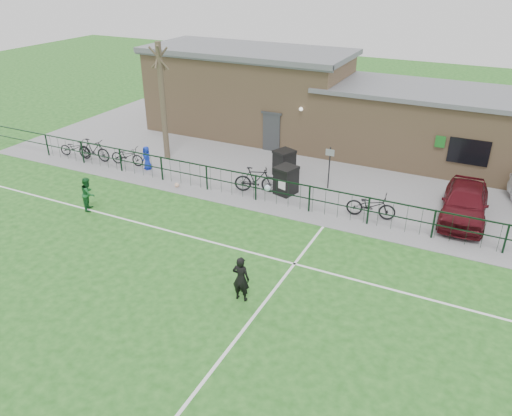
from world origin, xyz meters
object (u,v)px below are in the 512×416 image
at_px(spectator_child, 147,158).
at_px(sign_post, 329,168).
at_px(outfield_player, 88,194).
at_px(bare_tree, 163,103).
at_px(bicycle_a, 75,148).
at_px(bicycle_c, 127,156).
at_px(bicycle_b, 94,150).
at_px(ball_ground, 177,185).
at_px(bicycle_e, 371,206).
at_px(wheelie_bin_left, 284,163).
at_px(wheelie_bin_right, 286,181).
at_px(car_maroon, 465,202).
at_px(bicycle_d, 256,180).

bearing_deg(spectator_child, sign_post, 33.96).
relative_size(spectator_child, outfield_player, 0.83).
distance_m(bare_tree, bicycle_a, 5.59).
distance_m(sign_post, bicycle_c, 10.38).
height_order(bicycle_b, ball_ground, bicycle_b).
xyz_separation_m(bicycle_c, bicycle_e, (12.71, -0.18, 0.04)).
relative_size(bare_tree, bicycle_c, 3.27).
xyz_separation_m(bare_tree, wheelie_bin_left, (6.49, 0.66, -2.39)).
distance_m(bare_tree, bicycle_c, 3.27).
bearing_deg(wheelie_bin_right, ball_ground, -146.07).
bearing_deg(car_maroon, bicycle_d, -172.79).
xyz_separation_m(bicycle_e, ball_ground, (-8.86, -1.02, -0.44)).
bearing_deg(wheelie_bin_left, bicycle_d, -75.48).
relative_size(car_maroon, spectator_child, 3.62).
bearing_deg(spectator_child, wheelie_bin_left, 42.66).
bearing_deg(outfield_player, ball_ground, -59.22).
distance_m(bicycle_c, bicycle_d, 7.41).
height_order(bare_tree, car_maroon, bare_tree).
bearing_deg(car_maroon, bicycle_a, -177.05).
bearing_deg(bare_tree, spectator_child, -89.35).
bearing_deg(bicycle_a, ball_ground, -108.11).
height_order(wheelie_bin_left, wheelie_bin_right, wheelie_bin_right).
relative_size(bare_tree, bicycle_e, 2.99).
distance_m(wheelie_bin_left, bicycle_a, 11.38).
bearing_deg(bicycle_a, bicycle_b, -101.76).
xyz_separation_m(bare_tree, bicycle_e, (11.45, -1.88, -2.45)).
bearing_deg(ball_ground, sign_post, 25.18).
distance_m(bicycle_a, outfield_player, 6.79).
height_order(car_maroon, bicycle_d, car_maroon).
bearing_deg(car_maroon, wheelie_bin_right, -174.53).
relative_size(bicycle_a, bicycle_b, 0.90).
bearing_deg(bare_tree, car_maroon, -1.26).
bearing_deg(spectator_child, bicycle_a, -154.42).
relative_size(wheelie_bin_right, ball_ground, 5.53).
distance_m(sign_post, ball_ground, 7.09).
relative_size(car_maroon, outfield_player, 3.01).
bearing_deg(wheelie_bin_left, bicycle_b, -141.98).
relative_size(bare_tree, bicycle_d, 3.02).
relative_size(bicycle_d, spectator_child, 1.66).
distance_m(wheelie_bin_left, bicycle_d, 2.41).
xyz_separation_m(bicycle_d, outfield_player, (-5.58, -4.67, 0.10)).
bearing_deg(wheelie_bin_left, wheelie_bin_right, -41.68).
distance_m(wheelie_bin_right, bicycle_e, 4.07).
bearing_deg(wheelie_bin_left, bicycle_c, -140.34).
bearing_deg(bare_tree, ball_ground, -48.13).
relative_size(bicycle_e, outfield_player, 1.39).
distance_m(wheelie_bin_left, outfield_player, 9.22).
xyz_separation_m(sign_post, outfield_player, (-8.39, -6.50, -0.30)).
bearing_deg(car_maroon, bicycle_b, -176.61).
distance_m(sign_post, bicycle_b, 12.35).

